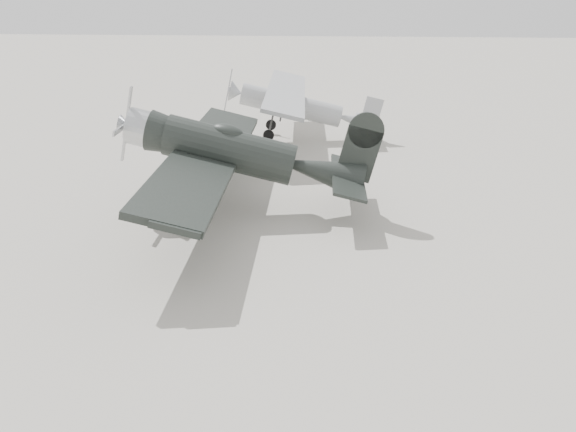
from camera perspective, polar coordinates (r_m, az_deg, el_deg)
name	(u,v)px	position (r m, az deg, el deg)	size (l,w,h in m)	color
ground	(250,268)	(18.06, -3.93, -5.26)	(160.00, 160.00, 0.00)	gray
lowwing_monoplane	(242,154)	(21.73, -4.73, 6.32)	(9.81, 13.59, 4.42)	black
highwing_monoplane	(298,102)	(32.18, 0.97, 11.52)	(8.65, 12.17, 3.46)	#9FA1A4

